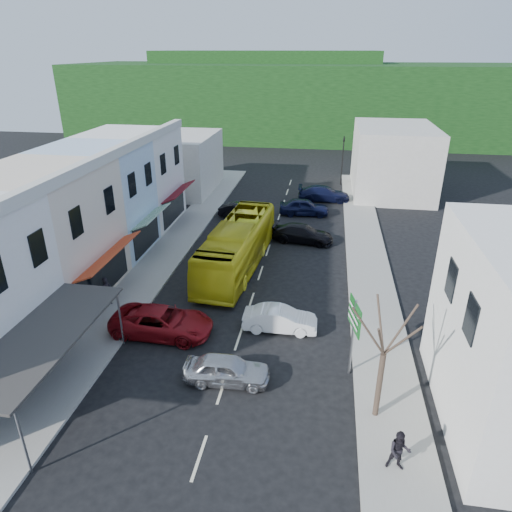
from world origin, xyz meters
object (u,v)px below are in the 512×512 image
Objects in this scene: street_tree at (383,354)px; bus at (237,247)px; direction_sign at (352,338)px; pedestrian_right at (399,451)px; pedestrian_left at (107,292)px; car_silver at (227,369)px; traffic_signal at (342,161)px; car_red at (162,323)px; car_white at (280,319)px.

bus is at bearing 122.53° from street_tree.
pedestrian_right is at bearing -86.84° from direction_sign.
pedestrian_left is 14.80m from direction_sign.
pedestrian_left is at bearing 54.45° from car_silver.
direction_sign is at bearing 107.30° from traffic_signal.
direction_sign is at bearing 110.19° from street_tree.
car_red is at bearing 156.83° from direction_sign.
traffic_signal is at bearing -8.09° from car_white.
street_tree reaches higher than car_silver.
pedestrian_left is at bearing 151.08° from direction_sign.
direction_sign is (-1.57, 5.43, 1.01)m from pedestrian_right.
traffic_signal reaches higher than car_red.
pedestrian_right is at bearing -78.25° from street_tree.
car_white is 0.68× the size of street_tree.
traffic_signal reaches higher than direction_sign.
pedestrian_left is at bearing 155.88° from street_tree.
pedestrian_left is 0.31× the size of traffic_signal.
car_white is 31.05m from traffic_signal.
direction_sign is (3.71, -3.20, 1.31)m from car_white.
car_white is 1.09× the size of direction_sign.
pedestrian_right reaches higher than car_white.
pedestrian_left is at bearing 151.30° from pedestrian_right.
bus is 8.42m from car_white.
car_white is 6.43m from car_red.
car_silver is 1.00× the size of car_white.
car_white is 8.00m from street_tree.
car_white is 2.59× the size of pedestrian_right.
car_white is at bearing -75.89° from car_red.
pedestrian_left reaches higher than car_white.
direction_sign is 3.17m from street_tree.
bus is at bearing 25.97° from car_white.
bus reaches higher than pedestrian_right.
pedestrian_left is at bearing 84.06° from car_white.
direction_sign is at bearing 108.46° from pedestrian_right.
car_silver is at bearing -111.46° from pedestrian_left.
car_silver is at bearing 153.90° from pedestrian_right.
car_silver is 6.02m from direction_sign.
car_red is 2.71× the size of pedestrian_left.
street_tree is at bearing -110.89° from car_red.
car_silver is 2.59× the size of pedestrian_left.
pedestrian_left is 18.40m from pedestrian_right.
car_red is (-2.45, -8.85, -0.85)m from bus.
car_red is at bearing 157.53° from street_tree.
pedestrian_right is (7.24, -3.93, 0.30)m from car_silver.
pedestrian_right is 0.31× the size of traffic_signal.
car_red is 2.71× the size of pedestrian_right.
pedestrian_right is at bearing -149.78° from car_white.
pedestrian_right is at bearing -109.36° from pedestrian_left.
street_tree is at bearing -102.43° from pedestrian_left.
pedestrian_left is 1.00× the size of pedestrian_right.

